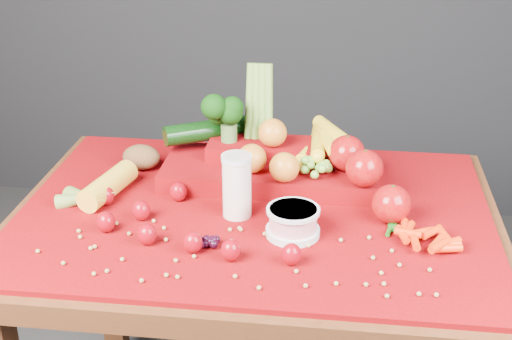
# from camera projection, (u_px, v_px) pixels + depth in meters

# --- Properties ---
(table) EXTENTS (1.10, 0.80, 0.75)m
(table) POSITION_uv_depth(u_px,v_px,m) (255.00, 250.00, 1.65)
(table) COLOR #3B1D0D
(table) RESTS_ON ground
(red_cloth) EXTENTS (1.05, 0.75, 0.01)m
(red_cloth) POSITION_uv_depth(u_px,v_px,m) (255.00, 211.00, 1.61)
(red_cloth) COLOR #800407
(red_cloth) RESTS_ON table
(milk_glass) EXTENTS (0.07, 0.07, 0.14)m
(milk_glass) POSITION_uv_depth(u_px,v_px,m) (237.00, 184.00, 1.55)
(milk_glass) COLOR beige
(milk_glass) RESTS_ON red_cloth
(yogurt_bowl) EXTENTS (0.11, 0.11, 0.06)m
(yogurt_bowl) POSITION_uv_depth(u_px,v_px,m) (293.00, 221.00, 1.49)
(yogurt_bowl) COLOR silver
(yogurt_bowl) RESTS_ON red_cloth
(strawberry_scatter) EXTENTS (0.48, 0.28, 0.05)m
(strawberry_scatter) POSITION_uv_depth(u_px,v_px,m) (172.00, 223.00, 1.50)
(strawberry_scatter) COLOR #9C0006
(strawberry_scatter) RESTS_ON red_cloth
(dark_grape_cluster) EXTENTS (0.06, 0.05, 0.03)m
(dark_grape_cluster) POSITION_uv_depth(u_px,v_px,m) (204.00, 242.00, 1.45)
(dark_grape_cluster) COLOR black
(dark_grape_cluster) RESTS_ON red_cloth
(soybean_scatter) EXTENTS (0.84, 0.24, 0.01)m
(soybean_scatter) POSITION_uv_depth(u_px,v_px,m) (242.00, 254.00, 1.42)
(soybean_scatter) COLOR #A58A47
(soybean_scatter) RESTS_ON red_cloth
(corn_ear) EXTENTS (0.22, 0.25, 0.06)m
(corn_ear) POSITION_uv_depth(u_px,v_px,m) (94.00, 194.00, 1.63)
(corn_ear) COLOR yellow
(corn_ear) RESTS_ON red_cloth
(potato) EXTENTS (0.09, 0.07, 0.06)m
(potato) POSITION_uv_depth(u_px,v_px,m) (141.00, 157.00, 1.79)
(potato) COLOR #51311E
(potato) RESTS_ON red_cloth
(baby_carrot_pile) EXTENTS (0.18, 0.17, 0.03)m
(baby_carrot_pile) POSITION_uv_depth(u_px,v_px,m) (426.00, 238.00, 1.46)
(baby_carrot_pile) COLOR red
(baby_carrot_pile) RESTS_ON red_cloth
(green_bean_pile) EXTENTS (0.14, 0.12, 0.01)m
(green_bean_pile) POSITION_uv_depth(u_px,v_px,m) (397.00, 218.00, 1.56)
(green_bean_pile) COLOR #176316
(green_bean_pile) RESTS_ON red_cloth
(produce_mound) EXTENTS (0.60, 0.39, 0.27)m
(produce_mound) POSITION_uv_depth(u_px,v_px,m) (283.00, 159.00, 1.71)
(produce_mound) COLOR #800407
(produce_mound) RESTS_ON red_cloth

